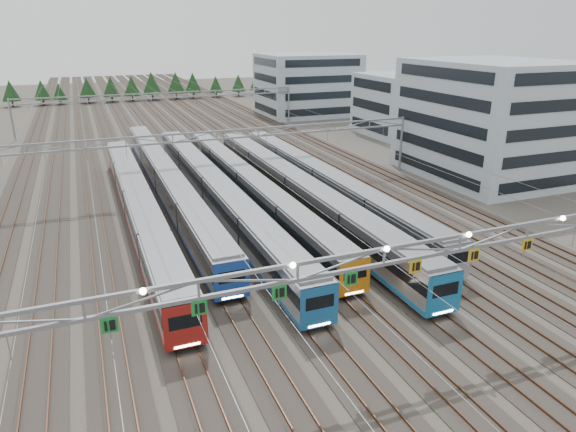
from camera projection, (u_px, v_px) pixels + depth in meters
name	position (u px, v px, depth m)	size (l,w,h in m)	color
ground	(377.00, 359.00, 33.10)	(400.00, 400.00, 0.00)	#47423A
track_bed	(154.00, 113.00, 119.79)	(54.00, 260.00, 5.42)	#2D2823
train_a	(138.00, 204.00, 55.77)	(2.89, 52.94, 3.76)	black
train_b	(166.00, 180.00, 64.99)	(2.85, 60.36, 3.71)	black
train_c	(214.00, 190.00, 60.65)	(2.88, 58.84, 3.75)	black
train_d	(247.00, 184.00, 63.37)	(2.71, 54.97, 3.52)	black
train_e	(297.00, 190.00, 60.50)	(2.98, 55.00, 3.88)	black
train_f	(322.00, 182.00, 64.16)	(2.84, 51.26, 3.70)	black
gantry_near	(384.00, 261.00, 30.55)	(56.36, 0.61, 8.08)	gray
gantry_mid	(217.00, 142.00, 65.79)	(56.36, 0.36, 8.00)	gray
gantry_far	(162.00, 100.00, 105.03)	(56.36, 0.36, 8.00)	gray
depot_bldg_south	(490.00, 120.00, 72.12)	(18.00, 22.00, 16.11)	#A5B9C5
depot_bldg_mid	(401.00, 105.00, 102.14)	(14.00, 16.00, 11.77)	#A5B9C5
depot_bldg_north	(307.00, 85.00, 125.67)	(22.00, 18.00, 14.44)	#A5B9C5
treeline	(143.00, 86.00, 151.13)	(100.10, 5.60, 7.02)	#332114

